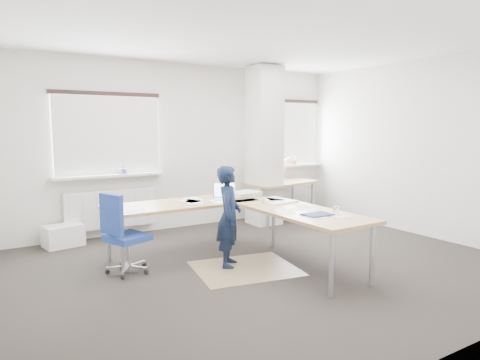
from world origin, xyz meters
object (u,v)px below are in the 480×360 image
desk_main (241,208)px  task_chair (125,251)px  person (229,216)px  desk_side (281,184)px

desk_main → task_chair: 1.51m
person → desk_main: bearing=-30.8°
task_chair → person: bearing=-39.9°
desk_main → person: bearing=-157.6°
task_chair → person: size_ratio=0.77×
desk_main → desk_side: (1.91, 1.67, -0.01)m
task_chair → person: 1.30m
desk_side → person: person is taller
desk_main → desk_side: bearing=40.5°
desk_side → person: 2.77m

